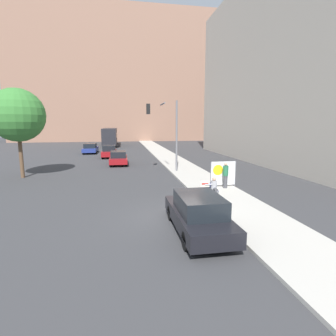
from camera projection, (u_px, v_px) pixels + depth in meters
The scene contains 14 objects.
ground_plane at pixel (175, 218), 11.67m from camera, with size 160.00×160.00×0.00m, color #38383A.
sidewalk_curb at pixel (178, 164), 26.80m from camera, with size 3.11×90.00×0.13m, color #B7B2A8.
building_backdrop_far at pixel (121, 78), 66.60m from camera, with size 52.00×12.00×31.47m.
building_backdrop_right at pixel (295, 69), 28.09m from camera, with size 10.00×32.00×20.08m.
seated_protester at pixel (214, 187), 14.04m from camera, with size 0.98×0.77×1.22m.
jogger_on_sidewalk at pixel (225, 175), 16.56m from camera, with size 0.34×0.34×1.63m.
protest_banner at pixel (223, 173), 16.93m from camera, with size 1.73×0.06×1.64m.
traffic_light_pole at pixel (166, 125), 21.99m from camera, with size 2.63×2.40×5.96m.
parked_car_curbside at pixel (198, 214), 10.05m from camera, with size 1.79×4.58×1.51m.
car_on_road_nearest at pixel (118, 158), 27.03m from camera, with size 1.76×4.17×1.41m.
car_on_road_midblock at pixel (109, 151), 32.87m from camera, with size 1.75×4.12×1.53m.
car_on_road_distant at pixel (90, 148), 37.82m from camera, with size 1.86×4.69×1.42m.
city_bus_on_road at pixel (110, 136), 50.76m from camera, with size 2.48×12.37×3.36m.
street_tree_near_curb at pixel (17, 115), 19.72m from camera, with size 4.01×4.01×6.82m.
Camera 1 is at (-2.24, -10.91, 4.14)m, focal length 28.00 mm.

